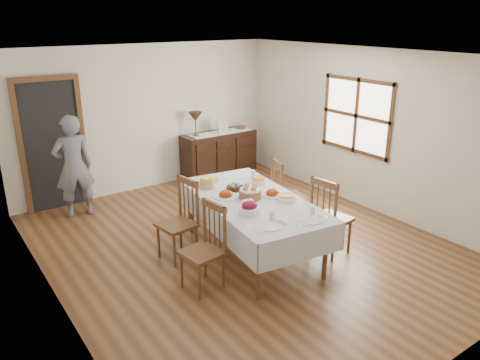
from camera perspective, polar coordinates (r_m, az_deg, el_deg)
ground at (r=6.64m, az=0.50°, el=-7.99°), size 6.00×6.00×0.00m
room_shell at (r=6.32m, az=-2.78°, el=6.46°), size 5.02×6.02×2.65m
dining_table at (r=6.14m, az=1.47°, el=-3.09°), size 1.47×2.45×0.80m
chair_left_near at (r=5.49m, az=-4.24°, el=-8.10°), size 0.48×0.48×1.04m
chair_left_far at (r=6.18m, az=-7.31°, el=-4.74°), size 0.50×0.50×1.07m
chair_right_near at (r=6.33m, az=10.82°, el=-4.29°), size 0.51×0.51×1.08m
chair_right_far at (r=7.04m, az=5.53°, el=-1.66°), size 0.55×0.55×1.06m
sideboard at (r=9.27m, az=-2.58°, el=3.12°), size 1.49×0.54×0.90m
person at (r=7.74m, az=-19.67°, el=1.94°), size 0.57×0.39×1.76m
bread_basket at (r=6.09m, az=1.23°, el=-1.58°), size 0.29×0.29×0.19m
egg_basket at (r=6.41m, az=-0.63°, el=-0.90°), size 0.24×0.24×0.10m
ham_platter_a at (r=6.15m, az=-1.74°, el=-1.84°), size 0.33×0.33×0.11m
ham_platter_b at (r=6.21m, az=4.00°, el=-1.64°), size 0.29×0.29×0.11m
beet_bowl at (r=5.65m, az=1.17°, el=-3.47°), size 0.27×0.27×0.16m
carrot_bowl at (r=6.64m, az=2.28°, el=-0.04°), size 0.20×0.20×0.10m
pineapple_bowl at (r=6.49m, az=-4.02°, el=-0.32°), size 0.22×0.22×0.15m
casserole_dish at (r=6.07m, az=5.70°, el=-2.15°), size 0.26×0.26×0.08m
butter_dish at (r=5.89m, az=0.93°, el=-2.79°), size 0.15×0.11×0.07m
setting_left at (r=5.38m, az=3.72°, el=-5.24°), size 0.44×0.31×0.10m
setting_right at (r=5.59m, az=8.70°, el=-4.45°), size 0.44×0.31×0.10m
glass_far_a at (r=6.69m, az=-2.78°, el=0.11°), size 0.06×0.06×0.09m
glass_far_b at (r=6.88m, az=1.63°, el=0.74°), size 0.07×0.07×0.11m
runner at (r=9.14m, az=-2.28°, el=5.82°), size 1.30×0.35×0.01m
table_lamp at (r=8.83m, az=-5.45°, el=7.59°), size 0.26×0.26×0.46m
picture_frame at (r=9.07m, az=-2.11°, el=6.59°), size 0.22×0.08×0.28m
deco_bowl at (r=9.44m, az=0.08°, el=6.44°), size 0.20×0.20×0.06m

